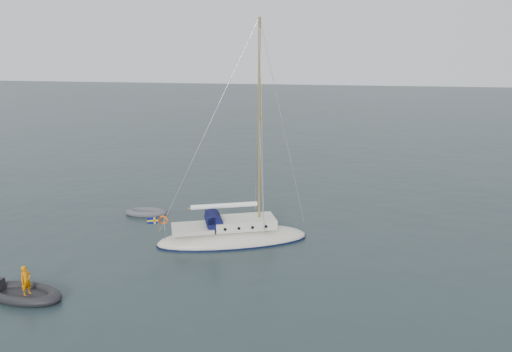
# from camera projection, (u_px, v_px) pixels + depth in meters

# --- Properties ---
(ground) EXTENTS (300.00, 300.00, 0.00)m
(ground) POSITION_uv_depth(u_px,v_px,m) (262.00, 233.00, 33.18)
(ground) COLOR black
(ground) RESTS_ON ground
(sailboat) EXTENTS (10.04, 3.01, 14.30)m
(sailboat) POSITION_uv_depth(u_px,v_px,m) (233.00, 226.00, 31.38)
(sailboat) COLOR beige
(sailboat) RESTS_ON ground
(dinghy) EXTENTS (3.14, 1.42, 0.45)m
(dinghy) POSITION_uv_depth(u_px,v_px,m) (146.00, 212.00, 36.78)
(dinghy) COLOR #4F4E53
(dinghy) RESTS_ON ground
(rib) EXTENTS (4.21, 1.91, 1.72)m
(rib) POSITION_uv_depth(u_px,v_px,m) (24.00, 293.00, 24.42)
(rib) COLOR black
(rib) RESTS_ON ground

